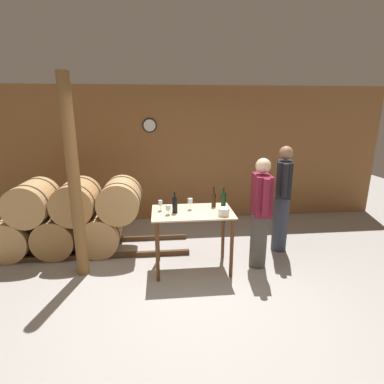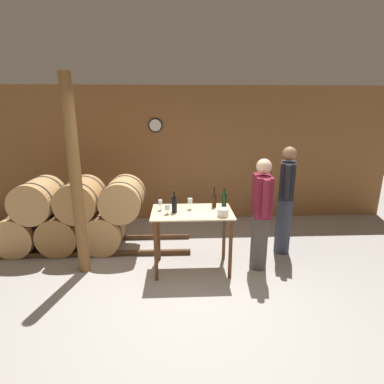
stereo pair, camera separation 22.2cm
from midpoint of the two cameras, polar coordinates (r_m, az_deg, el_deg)
ground_plane at (r=3.90m, az=-0.45°, el=-19.83°), size 14.00×14.00×0.00m
back_wall at (r=6.14m, az=-3.05°, el=7.07°), size 8.40×0.08×2.70m
barrel_rack at (r=5.21m, az=-23.70°, el=-4.54°), size 4.15×0.76×1.20m
tasting_table at (r=4.22m, az=-1.38°, el=-5.85°), size 1.12×0.69×0.88m
wooden_post at (r=4.24m, az=-22.98°, el=1.97°), size 0.16×0.16×2.70m
wine_bottle_far_left at (r=4.08m, az=-4.85°, el=-2.42°), size 0.07×0.07×0.30m
wine_bottle_left at (r=4.33m, az=2.70°, el=-1.40°), size 0.06×0.06×0.29m
wine_bottle_center at (r=4.36m, az=4.57°, el=-1.30°), size 0.07×0.07×0.28m
wine_glass_near_left at (r=4.19m, az=-7.57°, el=-2.16°), size 0.06×0.06×0.15m
wine_glass_near_center at (r=4.02m, az=-6.17°, el=-3.05°), size 0.07×0.07×0.13m
wine_glass_near_right at (r=4.20m, az=-1.87°, el=-1.78°), size 0.07×0.07×0.16m
ice_bucket at (r=3.99m, az=4.49°, el=-3.79°), size 0.15×0.15×0.10m
person_host at (r=4.92m, az=15.60°, el=-0.94°), size 0.34×0.56×1.71m
person_visitor_with_scarf at (r=4.33m, az=11.45°, el=-3.67°), size 0.25×0.59×1.61m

